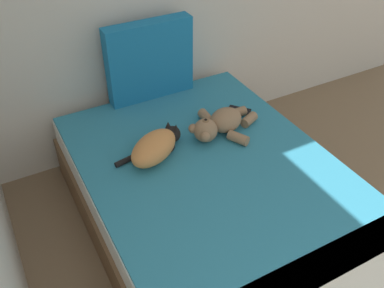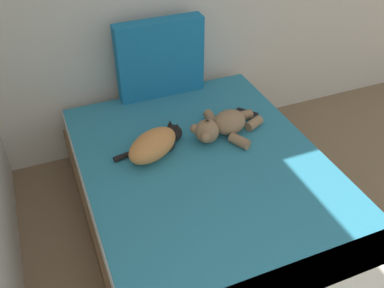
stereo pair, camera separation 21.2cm
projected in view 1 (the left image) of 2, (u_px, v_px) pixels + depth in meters
name	position (u px, v px, depth m)	size (l,w,h in m)	color
bed	(215.00, 202.00, 2.47)	(1.39, 1.97, 0.48)	brown
patterned_cushion	(150.00, 61.00, 2.80)	(0.59, 0.11, 0.53)	#1972AD
cat	(156.00, 147.00, 2.38)	(0.44, 0.34, 0.15)	#D18447
teddy_bear	(220.00, 124.00, 2.57)	(0.48, 0.41, 0.15)	#937051
cell_phone	(239.00, 110.00, 2.80)	(0.15, 0.16, 0.01)	black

